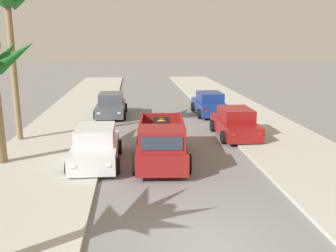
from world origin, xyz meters
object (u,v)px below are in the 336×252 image
at_px(pickup_truck, 162,143).
at_px(car_left_mid, 209,104).
at_px(car_right_mid, 96,147).
at_px(car_left_near, 235,123).
at_px(car_right_near, 111,105).
at_px(palm_tree_right_fore, 8,0).

xyz_separation_m(pickup_truck, car_left_mid, (4.00, 9.89, -0.10)).
distance_m(pickup_truck, car_right_mid, 2.71).
height_order(car_left_near, car_right_near, same).
height_order(car_right_near, palm_tree_right_fore, palm_tree_right_fore).
height_order(pickup_truck, palm_tree_right_fore, palm_tree_right_fore).
xyz_separation_m(car_left_near, car_right_near, (-6.74, 6.15, 0.00)).
bearing_deg(palm_tree_right_fore, car_left_mid, 29.42).
bearing_deg(car_right_mid, palm_tree_right_fore, 137.78).
xyz_separation_m(car_left_near, palm_tree_right_fore, (-10.93, -0.04, 6.05)).
bearing_deg(car_left_near, car_right_mid, -151.32).
height_order(car_left_near, palm_tree_right_fore, palm_tree_right_fore).
distance_m(car_left_near, car_left_mid, 6.04).
relative_size(pickup_truck, car_right_mid, 1.25).
distance_m(pickup_truck, car_left_near, 5.65).
bearing_deg(car_left_mid, car_right_near, 179.10).
distance_m(car_left_near, car_right_near, 9.12).
xyz_separation_m(car_left_mid, car_right_mid, (-6.71, -9.79, 0.00)).
bearing_deg(pickup_truck, palm_tree_right_fore, 150.72).
relative_size(car_right_near, car_left_mid, 1.00).
bearing_deg(palm_tree_right_fore, car_right_near, 55.92).
bearing_deg(car_left_mid, palm_tree_right_fore, -150.58).
xyz_separation_m(pickup_truck, car_right_mid, (-2.70, 0.10, -0.10)).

